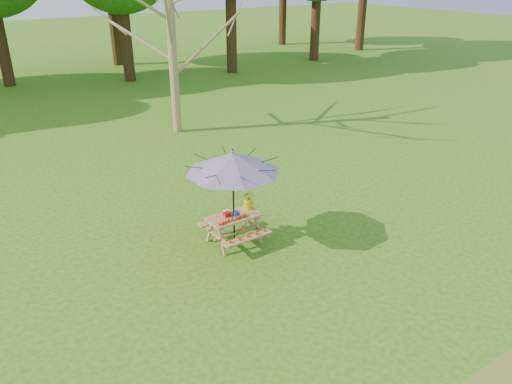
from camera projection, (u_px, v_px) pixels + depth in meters
ground at (285, 344)px, 8.35m from camera, size 120.00×120.00×0.00m
picnic_table at (234, 229)px, 11.30m from camera, size 1.20×1.32×0.67m
patio_umbrella at (233, 163)px, 10.63m from camera, size 2.61×2.61×2.25m
produce_bins at (231, 214)px, 11.14m from camera, size 0.30×0.41×0.13m
tomatoes_row at (232, 219)px, 10.93m from camera, size 0.77×0.13×0.07m
flower_bucket at (248, 200)px, 11.39m from camera, size 0.34×0.32×0.44m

